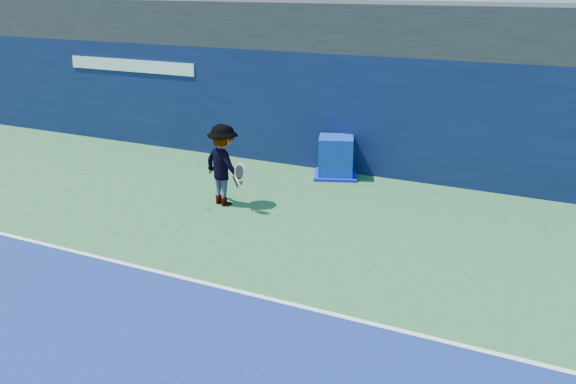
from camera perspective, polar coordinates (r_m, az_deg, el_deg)
name	(u,v)px	position (r m, az deg, el deg)	size (l,w,h in m)	color
ground	(59,376)	(8.90, -19.68, -15.15)	(80.00, 80.00, 0.00)	#2D6438
baseline	(195,281)	(10.84, -8.24, -7.81)	(24.00, 0.10, 0.01)	white
stadium_band	(376,26)	(17.39, 7.84, 14.41)	(36.00, 3.00, 1.20)	black
back_wall_assembly	(359,112)	(16.74, 6.37, 7.05)	(36.00, 1.03, 3.00)	#0A153B
equipment_cart	(336,158)	(16.23, 4.27, 3.00)	(1.38, 1.38, 1.02)	#0C2EAC
tennis_player	(223,165)	(14.09, -5.76, 2.41)	(1.42, 1.04, 1.80)	white
tennis_ball	(178,158)	(13.85, -9.75, 3.01)	(0.06, 0.06, 0.06)	#C5DC18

